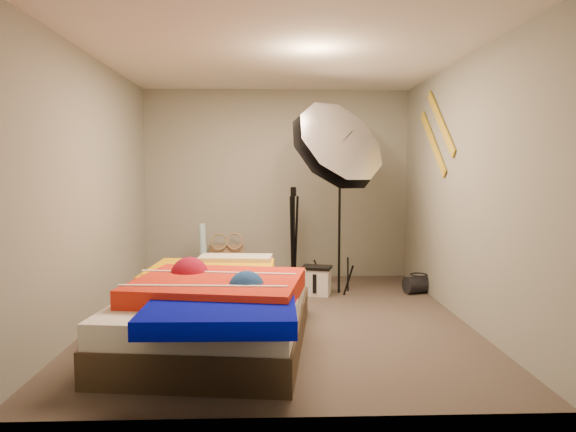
{
  "coord_description": "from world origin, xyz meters",
  "views": [
    {
      "loc": [
        -0.09,
        -4.87,
        1.43
      ],
      "look_at": [
        0.1,
        0.6,
        0.95
      ],
      "focal_mm": 32.0,
      "sensor_mm": 36.0,
      "label": 1
    }
  ],
  "objects_px": {
    "camera_tripod": "(293,228)",
    "wrapping_roll": "(203,254)",
    "camera_case": "(317,282)",
    "duffel_bag": "(419,285)",
    "photo_umbrella": "(334,150)",
    "tote_bag": "(227,262)",
    "bed": "(217,309)"
  },
  "relations": [
    {
      "from": "photo_umbrella",
      "to": "camera_tripod",
      "type": "bearing_deg",
      "value": 119.28
    },
    {
      "from": "wrapping_roll",
      "to": "camera_tripod",
      "type": "relative_size",
      "value": 0.63
    },
    {
      "from": "wrapping_roll",
      "to": "bed",
      "type": "distance_m",
      "value": 2.29
    },
    {
      "from": "camera_case",
      "to": "photo_umbrella",
      "type": "height_order",
      "value": "photo_umbrella"
    },
    {
      "from": "wrapping_roll",
      "to": "photo_umbrella",
      "type": "height_order",
      "value": "photo_umbrella"
    },
    {
      "from": "tote_bag",
      "to": "photo_umbrella",
      "type": "xyz_separation_m",
      "value": [
        1.29,
        -1.06,
        1.44
      ]
    },
    {
      "from": "duffel_bag",
      "to": "bed",
      "type": "relative_size",
      "value": 0.14
    },
    {
      "from": "camera_case",
      "to": "duffel_bag",
      "type": "distance_m",
      "value": 1.21
    },
    {
      "from": "bed",
      "to": "wrapping_roll",
      "type": "bearing_deg",
      "value": 100.12
    },
    {
      "from": "photo_umbrella",
      "to": "camera_tripod",
      "type": "distance_m",
      "value": 1.29
    },
    {
      "from": "camera_case",
      "to": "bed",
      "type": "bearing_deg",
      "value": -103.91
    },
    {
      "from": "duffel_bag",
      "to": "bed",
      "type": "bearing_deg",
      "value": -157.92
    },
    {
      "from": "tote_bag",
      "to": "wrapping_roll",
      "type": "distance_m",
      "value": 0.47
    },
    {
      "from": "camera_tripod",
      "to": "wrapping_roll",
      "type": "bearing_deg",
      "value": -178.26
    },
    {
      "from": "bed",
      "to": "camera_tripod",
      "type": "xyz_separation_m",
      "value": [
        0.74,
        2.29,
        0.41
      ]
    },
    {
      "from": "camera_case",
      "to": "photo_umbrella",
      "type": "xyz_separation_m",
      "value": [
        0.18,
        -0.12,
        1.51
      ]
    },
    {
      "from": "tote_bag",
      "to": "camera_case",
      "type": "bearing_deg",
      "value": -46.26
    },
    {
      "from": "wrapping_roll",
      "to": "tote_bag",
      "type": "bearing_deg",
      "value": 52.73
    },
    {
      "from": "camera_case",
      "to": "tote_bag",
      "type": "bearing_deg",
      "value": 156.41
    },
    {
      "from": "camera_case",
      "to": "duffel_bag",
      "type": "xyz_separation_m",
      "value": [
        1.21,
        0.04,
        -0.05
      ]
    },
    {
      "from": "duffel_bag",
      "to": "bed",
      "type": "height_order",
      "value": "bed"
    },
    {
      "from": "camera_case",
      "to": "duffel_bag",
      "type": "height_order",
      "value": "camera_case"
    },
    {
      "from": "tote_bag",
      "to": "camera_tripod",
      "type": "height_order",
      "value": "camera_tripod"
    },
    {
      "from": "tote_bag",
      "to": "photo_umbrella",
      "type": "height_order",
      "value": "photo_umbrella"
    },
    {
      "from": "tote_bag",
      "to": "duffel_bag",
      "type": "relative_size",
      "value": 1.37
    },
    {
      "from": "wrapping_roll",
      "to": "duffel_bag",
      "type": "xyz_separation_m",
      "value": [
        2.59,
        -0.55,
        -0.29
      ]
    },
    {
      "from": "tote_bag",
      "to": "photo_umbrella",
      "type": "relative_size",
      "value": 0.19
    },
    {
      "from": "tote_bag",
      "to": "duffel_bag",
      "type": "height_order",
      "value": "tote_bag"
    },
    {
      "from": "camera_case",
      "to": "duffel_bag",
      "type": "relative_size",
      "value": 0.94
    },
    {
      "from": "tote_bag",
      "to": "duffel_bag",
      "type": "distance_m",
      "value": 2.49
    },
    {
      "from": "duffel_bag",
      "to": "camera_tripod",
      "type": "relative_size",
      "value": 0.27
    },
    {
      "from": "bed",
      "to": "camera_case",
      "type": "bearing_deg",
      "value": 59.64
    }
  ]
}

